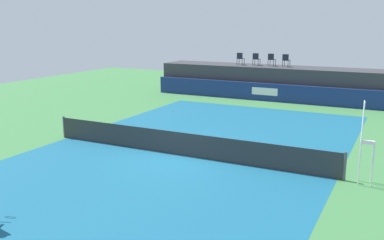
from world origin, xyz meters
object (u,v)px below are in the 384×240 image
at_px(spectator_chair_center, 271,59).
at_px(spectator_chair_right, 286,60).
at_px(net_post_near, 64,127).
at_px(umpire_chair, 365,137).
at_px(net_post_far, 345,166).
at_px(tennis_ball, 173,110).
at_px(spectator_chair_left, 256,59).
at_px(spectator_chair_far_left, 240,58).

xyz_separation_m(spectator_chair_center, spectator_chair_right, (1.08, -0.13, 0.00)).
bearing_deg(net_post_near, umpire_chair, -0.07).
xyz_separation_m(spectator_chair_right, net_post_far, (6.09, -15.23, -2.19)).
bearing_deg(tennis_ball, spectator_chair_left, 70.94).
relative_size(spectator_chair_far_left, spectator_chair_left, 1.00).
bearing_deg(umpire_chair, tennis_ball, 146.27).
xyz_separation_m(spectator_chair_far_left, net_post_far, (9.45, -15.17, -2.19)).
distance_m(spectator_chair_far_left, spectator_chair_center, 2.29).
relative_size(umpire_chair, tennis_ball, 40.59).
xyz_separation_m(spectator_chair_center, umpire_chair, (7.71, -15.37, -1.11)).
height_order(spectator_chair_left, spectator_chair_center, same).
bearing_deg(net_post_far, spectator_chair_center, 115.02).
distance_m(spectator_chair_left, umpire_chair, 17.66).
relative_size(spectator_chair_center, umpire_chair, 0.32).
relative_size(spectator_chair_far_left, umpire_chair, 0.32).
bearing_deg(spectator_chair_right, spectator_chair_far_left, -178.92).
height_order(net_post_near, tennis_ball, net_post_near).
xyz_separation_m(spectator_chair_left, spectator_chair_right, (2.18, -0.02, 0.00)).
relative_size(spectator_chair_left, tennis_ball, 13.06).
bearing_deg(spectator_chair_far_left, spectator_chair_right, 1.08).
xyz_separation_m(spectator_chair_far_left, spectator_chair_left, (1.18, 0.09, 0.00)).
bearing_deg(spectator_chair_left, tennis_ball, -109.06).
xyz_separation_m(spectator_chair_center, tennis_ball, (-3.74, -7.73, -2.66)).
relative_size(spectator_chair_center, spectator_chair_right, 1.00).
distance_m(spectator_chair_right, net_post_far, 16.55).
bearing_deg(spectator_chair_center, tennis_ball, -115.79).
height_order(spectator_chair_far_left, umpire_chair, spectator_chair_far_left).
bearing_deg(tennis_ball, net_post_near, -101.10).
relative_size(umpire_chair, net_post_far, 2.76).
relative_size(umpire_chair, net_post_near, 2.76).
bearing_deg(spectator_chair_right, net_post_near, -112.50).
bearing_deg(net_post_near, spectator_chair_center, 71.19).
height_order(umpire_chair, net_post_far, umpire_chair).
bearing_deg(net_post_near, spectator_chair_far_left, 78.98).
distance_m(spectator_chair_left, net_post_near, 15.96).
bearing_deg(spectator_chair_far_left, spectator_chair_center, 4.75).
bearing_deg(spectator_chair_center, spectator_chair_right, -6.68).
xyz_separation_m(spectator_chair_far_left, spectator_chair_right, (3.36, 0.06, 0.00)).
xyz_separation_m(umpire_chair, net_post_near, (-12.94, 0.01, -1.09)).
bearing_deg(net_post_far, spectator_chair_left, 118.46).
bearing_deg(spectator_chair_center, umpire_chair, -63.38).
bearing_deg(tennis_ball, spectator_chair_center, 64.21).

